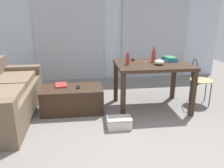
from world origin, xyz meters
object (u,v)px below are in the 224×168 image
Objects in this scene: shoebox at (119,123)px; book_stack at (170,59)px; scissors at (144,61)px; bottle_near at (154,56)px; craft_table at (152,70)px; couch at (3,97)px; bowl at (159,62)px; magazine at (61,85)px; tv_remote_on_table at (133,59)px; bottle_far at (128,59)px; coffee_table at (73,99)px; tv_remote_primary at (78,87)px; wire_chair at (198,76)px.

book_stack is at bearing 39.08° from shoebox.
bottle_near is at bearing -15.46° from scissors.
couch is at bearing -178.50° from craft_table.
craft_table is at bearing 121.49° from bowl.
tv_remote_on_table is at bearing -0.56° from magazine.
book_stack reaches higher than shoebox.
bottle_far is at bearing -109.32° from tv_remote_on_table.
magazine is (-0.19, 0.12, 0.22)m from coffee_table.
book_stack reaches higher than tv_remote_primary.
bowl reaches higher than couch.
wire_chair is (3.30, 0.15, 0.19)m from couch.
coffee_table is 0.31m from magazine.
magazine is at bearing 136.88° from shoebox.
bottle_far reaches higher than tv_remote_on_table.
tv_remote_on_table is 1.09m from tv_remote_primary.
coffee_table is 0.98m from shoebox.
craft_table is at bearing -13.67° from magazine.
couch is 14.54× the size of tv_remote_primary.
magazine reaches higher than coffee_table.
scissors is (-0.11, 0.16, 0.11)m from craft_table.
couch is 1.09m from coffee_table.
tv_remote_on_table is at bearing 134.73° from scissors.
tv_remote_on_table is 0.23m from scissors.
craft_table is 1.56m from magazine.
book_stack is 1.87× the size of tv_remote_on_table.
bottle_far is at bearing -5.33° from tv_remote_primary.
scissors reaches higher than magazine.
coffee_table is (1.08, 0.10, -0.12)m from couch.
scissors is at bearing 123.34° from bowl.
book_stack is 1.93m from magazine.
coffee_table is 4.70× the size of bottle_far.
coffee_table is at bearing 174.83° from bottle_far.
tv_remote_primary is at bearing -158.35° from tv_remote_on_table.
bottle_near is 0.84× the size of book_stack.
bottle_far is at bearing -5.17° from coffee_table.
bottle_near reaches higher than coffee_table.
magazine is (-1.60, 0.28, -0.41)m from bowl.
craft_table is at bearing -113.23° from bottle_near.
tv_remote_primary is 0.53× the size of magazine.
couch is 1.87m from shoebox.
bowl is 0.53× the size of book_stack.
craft_table is 0.90m from wire_chair.
book_stack is (0.29, 0.29, -0.01)m from bowl.
magazine reaches higher than shoebox.
scissors is (2.31, 0.22, 0.47)m from couch.
wire_chair reaches higher than craft_table.
bowl is at bearing -84.00° from bottle_near.
scissors is 1.47m from magazine.
tv_remote_on_table reaches higher than coffee_table.
scissors is at bearing 31.39° from bottle_far.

